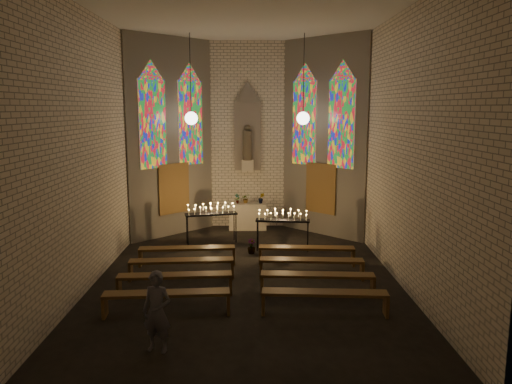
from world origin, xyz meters
TOP-DOWN VIEW (x-y plane):
  - floor at (0.00, 0.00)m, footprint 12.00×12.00m
  - room at (-0.00, 3.37)m, footprint 8.22×12.43m
  - altar at (0.00, 5.45)m, footprint 1.40×0.60m
  - flower_vase_left at (-0.39, 5.42)m, footprint 0.24×0.20m
  - flower_vase_center at (-0.07, 5.53)m, footprint 0.33×0.29m
  - flower_vase_right at (0.51, 5.42)m, footprint 0.22×0.18m
  - aisle_flower_pot at (0.13, 2.22)m, footprint 0.34×0.34m
  - votive_stand_left at (-1.23, 3.50)m, footprint 1.80×0.81m
  - votive_stand_right at (1.14, 2.58)m, footprint 1.75×0.56m
  - pew_left_0 at (-1.75, 1.10)m, footprint 2.80×0.57m
  - pew_right_0 at (1.75, 1.10)m, footprint 2.80×0.57m
  - pew_left_1 at (-1.75, -0.10)m, footprint 2.80×0.57m
  - pew_right_1 at (1.75, -0.10)m, footprint 2.80×0.57m
  - pew_left_2 at (-1.75, -1.30)m, footprint 2.80×0.57m
  - pew_right_2 at (1.75, -1.30)m, footprint 2.80×0.57m
  - pew_left_3 at (-1.75, -2.50)m, footprint 2.80×0.57m
  - pew_right_3 at (1.75, -2.50)m, footprint 2.80×0.57m
  - visitor at (-1.65, -4.15)m, footprint 0.65×0.51m

SIDE VIEW (x-z plane):
  - floor at x=0.00m, z-range 0.00..0.00m
  - aisle_flower_pot at x=0.13m, z-range 0.00..0.47m
  - pew_left_0 at x=-1.75m, z-range 0.17..0.70m
  - pew_right_0 at x=1.75m, z-range 0.17..0.70m
  - pew_left_1 at x=-1.75m, z-range 0.17..0.70m
  - pew_right_1 at x=1.75m, z-range 0.17..0.70m
  - pew_left_2 at x=-1.75m, z-range 0.17..0.70m
  - pew_right_2 at x=1.75m, z-range 0.17..0.70m
  - pew_left_3 at x=-1.75m, z-range 0.17..0.70m
  - pew_right_3 at x=1.75m, z-range 0.17..0.70m
  - altar at x=0.00m, z-range 0.00..1.00m
  - visitor at x=-1.65m, z-range 0.00..1.56m
  - votive_stand_right at x=1.14m, z-range 0.45..1.72m
  - votive_stand_left at x=-1.23m, z-range 0.46..1.74m
  - flower_vase_center at x=-0.07m, z-range 1.00..1.34m
  - flower_vase_left at x=-0.39m, z-range 1.00..1.38m
  - flower_vase_right at x=0.51m, z-range 1.00..1.40m
  - room at x=0.00m, z-range 0.21..7.22m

